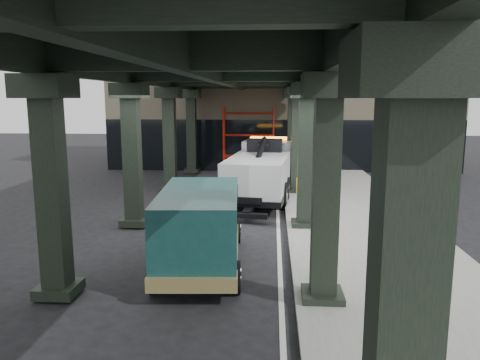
% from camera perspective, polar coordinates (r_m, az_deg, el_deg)
% --- Properties ---
extents(ground, '(90.00, 90.00, 0.00)m').
position_cam_1_polar(ground, '(14.61, -1.96, -8.00)').
color(ground, black).
rests_on(ground, ground).
extents(sidewalk, '(5.00, 40.00, 0.15)m').
position_cam_1_polar(sidewalk, '(16.71, 14.40, -5.74)').
color(sidewalk, gray).
rests_on(sidewalk, ground).
extents(lane_stripe, '(0.12, 38.00, 0.01)m').
position_cam_1_polar(lane_stripe, '(16.45, 4.70, -5.95)').
color(lane_stripe, silver).
rests_on(lane_stripe, ground).
extents(viaduct, '(7.40, 32.00, 6.40)m').
position_cam_1_polar(viaduct, '(15.96, -2.78, 13.38)').
color(viaduct, black).
rests_on(viaduct, ground).
extents(building, '(22.00, 10.00, 8.00)m').
position_cam_1_polar(building, '(33.83, 4.97, 9.06)').
color(building, '#C6B793').
rests_on(building, ground).
extents(scaffolding, '(3.08, 0.88, 4.00)m').
position_cam_1_polar(scaffolding, '(28.61, 1.06, 5.14)').
color(scaffolding, '#B41E0E').
rests_on(scaffolding, ground).
extents(tow_truck, '(3.23, 8.62, 2.76)m').
position_cam_1_polar(tow_truck, '(21.57, 2.88, 1.53)').
color(tow_truck, black).
rests_on(tow_truck, ground).
extents(towed_van, '(2.46, 5.46, 2.16)m').
position_cam_1_polar(towed_van, '(12.52, -4.83, -5.56)').
color(towed_van, '#103C3A').
rests_on(towed_van, ground).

